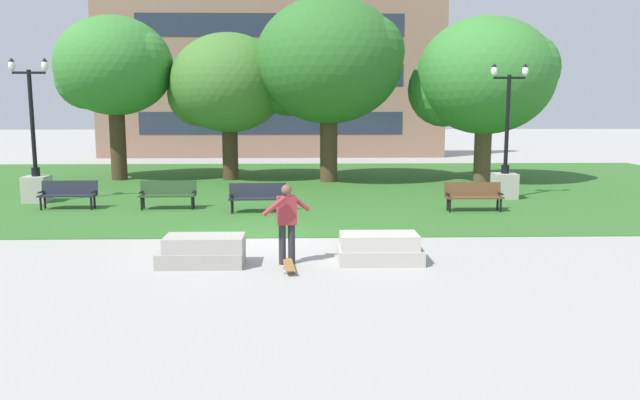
{
  "coord_description": "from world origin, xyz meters",
  "views": [
    {
      "loc": [
        1.21,
        -15.53,
        3.37
      ],
      "look_at": [
        1.6,
        -1.4,
        1.2
      ],
      "focal_mm": 35.0,
      "sensor_mm": 36.0,
      "label": 1
    }
  ],
  "objects_px": {
    "park_bench_near_right": "(168,193)",
    "park_bench_far_left": "(473,195)",
    "skateboard": "(289,266)",
    "lamp_post_center": "(505,171)",
    "concrete_block_left": "(380,249)",
    "concrete_block_center": "(203,251)",
    "lamp_post_left": "(36,173)",
    "park_bench_far_right": "(258,196)",
    "person_skateboarder": "(287,219)",
    "park_bench_near_left": "(68,193)"
  },
  "relations": [
    {
      "from": "person_skateboarder",
      "to": "lamp_post_left",
      "type": "height_order",
      "value": "lamp_post_left"
    },
    {
      "from": "concrete_block_left",
      "to": "park_bench_near_right",
      "type": "relative_size",
      "value": 0.99
    },
    {
      "from": "person_skateboarder",
      "to": "park_bench_near_left",
      "type": "xyz_separation_m",
      "value": [
        -7.26,
        7.22,
        -0.43
      ]
    },
    {
      "from": "concrete_block_center",
      "to": "lamp_post_left",
      "type": "relative_size",
      "value": 0.37
    },
    {
      "from": "person_skateboarder",
      "to": "lamp_post_center",
      "type": "xyz_separation_m",
      "value": [
        7.6,
        9.08,
        0.02
      ]
    },
    {
      "from": "skateboard",
      "to": "lamp_post_center",
      "type": "bearing_deg",
      "value": 51.88
    },
    {
      "from": "person_skateboarder",
      "to": "park_bench_far_right",
      "type": "bearing_deg",
      "value": 99.51
    },
    {
      "from": "person_skateboarder",
      "to": "lamp_post_left",
      "type": "relative_size",
      "value": 0.35
    },
    {
      "from": "park_bench_near_right",
      "to": "park_bench_far_right",
      "type": "bearing_deg",
      "value": -13.77
    },
    {
      "from": "park_bench_near_left",
      "to": "park_bench_far_left",
      "type": "xyz_separation_m",
      "value": [
        13.01,
        -0.77,
        0.0
      ]
    },
    {
      "from": "concrete_block_left",
      "to": "lamp_post_left",
      "type": "distance_m",
      "value": 13.9
    },
    {
      "from": "person_skateboarder",
      "to": "skateboard",
      "type": "xyz_separation_m",
      "value": [
        0.06,
        -0.53,
        -0.89
      ]
    },
    {
      "from": "lamp_post_center",
      "to": "park_bench_far_left",
      "type": "bearing_deg",
      "value": -125.02
    },
    {
      "from": "concrete_block_left",
      "to": "lamp_post_left",
      "type": "relative_size",
      "value": 0.37
    },
    {
      "from": "park_bench_near_right",
      "to": "park_bench_far_left",
      "type": "xyz_separation_m",
      "value": [
        9.79,
        -0.68,
        0.0
      ]
    },
    {
      "from": "park_bench_near_left",
      "to": "person_skateboarder",
      "type": "bearing_deg",
      "value": -44.86
    },
    {
      "from": "concrete_block_left",
      "to": "park_bench_near_right",
      "type": "xyz_separation_m",
      "value": [
        -6.02,
        7.09,
        0.23
      ]
    },
    {
      "from": "concrete_block_center",
      "to": "lamp_post_left",
      "type": "distance_m",
      "value": 11.3
    },
    {
      "from": "park_bench_far_left",
      "to": "lamp_post_left",
      "type": "distance_m",
      "value": 14.81
    },
    {
      "from": "park_bench_near_right",
      "to": "park_bench_near_left",
      "type": "bearing_deg",
      "value": 178.44
    },
    {
      "from": "concrete_block_left",
      "to": "skateboard",
      "type": "xyz_separation_m",
      "value": [
        -1.93,
        -0.58,
        -0.22
      ]
    },
    {
      "from": "concrete_block_center",
      "to": "park_bench_near_right",
      "type": "height_order",
      "value": "park_bench_near_right"
    },
    {
      "from": "concrete_block_left",
      "to": "park_bench_far_left",
      "type": "relative_size",
      "value": 1.0
    },
    {
      "from": "lamp_post_left",
      "to": "lamp_post_center",
      "type": "xyz_separation_m",
      "value": [
        16.48,
        0.41,
        -0.02
      ]
    },
    {
      "from": "concrete_block_center",
      "to": "skateboard",
      "type": "relative_size",
      "value": 1.75
    },
    {
      "from": "park_bench_far_left",
      "to": "concrete_block_center",
      "type": "bearing_deg",
      "value": -139.07
    },
    {
      "from": "park_bench_near_left",
      "to": "park_bench_near_right",
      "type": "relative_size",
      "value": 0.99
    },
    {
      "from": "park_bench_far_left",
      "to": "lamp_post_center",
      "type": "distance_m",
      "value": 3.25
    },
    {
      "from": "park_bench_near_right",
      "to": "park_bench_far_left",
      "type": "distance_m",
      "value": 9.81
    },
    {
      "from": "park_bench_far_left",
      "to": "park_bench_far_right",
      "type": "height_order",
      "value": "same"
    },
    {
      "from": "park_bench_far_left",
      "to": "skateboard",
      "type": "bearing_deg",
      "value": -129.23
    },
    {
      "from": "concrete_block_left",
      "to": "skateboard",
      "type": "height_order",
      "value": "concrete_block_left"
    },
    {
      "from": "park_bench_near_right",
      "to": "lamp_post_center",
      "type": "height_order",
      "value": "lamp_post_center"
    },
    {
      "from": "concrete_block_center",
      "to": "park_bench_far_left",
      "type": "relative_size",
      "value": 1.0
    },
    {
      "from": "skateboard",
      "to": "park_bench_far_left",
      "type": "distance_m",
      "value": 9.03
    },
    {
      "from": "lamp_post_left",
      "to": "concrete_block_left",
      "type": "bearing_deg",
      "value": -38.46
    },
    {
      "from": "park_bench_near_left",
      "to": "concrete_block_center",
      "type": "bearing_deg",
      "value": -53.11
    },
    {
      "from": "person_skateboarder",
      "to": "lamp_post_center",
      "type": "height_order",
      "value": "lamp_post_center"
    },
    {
      "from": "concrete_block_left",
      "to": "lamp_post_center",
      "type": "relative_size",
      "value": 0.38
    },
    {
      "from": "park_bench_far_left",
      "to": "person_skateboarder",
      "type": "bearing_deg",
      "value": -131.75
    },
    {
      "from": "park_bench_near_left",
      "to": "park_bench_far_right",
      "type": "xyz_separation_m",
      "value": [
        6.18,
        -0.81,
        0.0
      ]
    },
    {
      "from": "person_skateboarder",
      "to": "park_bench_far_right",
      "type": "height_order",
      "value": "person_skateboarder"
    },
    {
      "from": "person_skateboarder",
      "to": "concrete_block_center",
      "type": "bearing_deg",
      "value": -177.36
    },
    {
      "from": "park_bench_near_left",
      "to": "lamp_post_left",
      "type": "height_order",
      "value": "lamp_post_left"
    },
    {
      "from": "park_bench_near_right",
      "to": "park_bench_far_right",
      "type": "distance_m",
      "value": 3.04
    },
    {
      "from": "concrete_block_left",
      "to": "park_bench_far_left",
      "type": "height_order",
      "value": "park_bench_far_left"
    },
    {
      "from": "park_bench_near_left",
      "to": "park_bench_near_right",
      "type": "xyz_separation_m",
      "value": [
        3.23,
        -0.09,
        0.0
      ]
    },
    {
      "from": "concrete_block_left",
      "to": "park_bench_near_right",
      "type": "bearing_deg",
      "value": 130.33
    },
    {
      "from": "concrete_block_center",
      "to": "park_bench_near_right",
      "type": "distance_m",
      "value": 7.56
    },
    {
      "from": "concrete_block_center",
      "to": "lamp_post_left",
      "type": "bearing_deg",
      "value": 129.05
    }
  ]
}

